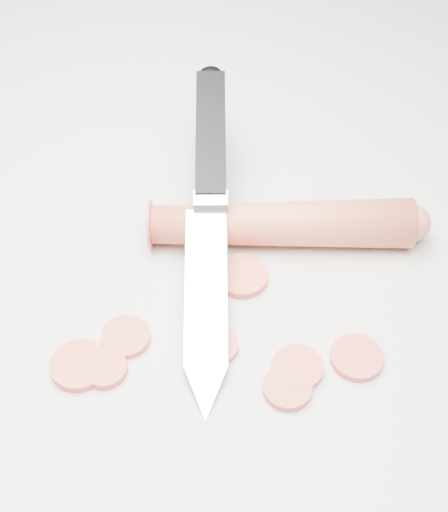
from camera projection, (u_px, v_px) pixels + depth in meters
The scene contains 11 objects.
ground at pixel (232, 295), 0.53m from camera, with size 2.40×2.40×0.00m, color beige.
carrot at pixel (281, 224), 0.55m from camera, with size 0.03×0.03×0.20m, color #D85A39.
carrot_slice_0 at pixel (80, 365), 0.48m from camera, with size 0.04×0.04×0.01m, color #D64A35.
carrot_slice_1 at pixel (217, 346), 0.49m from camera, with size 0.03×0.03×0.01m, color #D64A35.
carrot_slice_2 at pixel (126, 337), 0.50m from camera, with size 0.03×0.03×0.01m, color #D64A35.
carrot_slice_3 at pixel (297, 368), 0.48m from camera, with size 0.03×0.03×0.01m, color #D64A35.
carrot_slice_4 at pixel (357, 358), 0.49m from camera, with size 0.04×0.04×0.01m, color #D64A35.
carrot_slice_5 at pixel (242, 276), 0.53m from camera, with size 0.04×0.04×0.01m, color #D64A35.
carrot_slice_6 at pixel (105, 369), 0.48m from camera, with size 0.03×0.03×0.01m, color #D64A35.
carrot_slice_7 at pixel (287, 388), 0.47m from camera, with size 0.03×0.03×0.01m, color #D64A35.
kitchen_knife at pixel (211, 219), 0.52m from camera, with size 0.18×0.26×0.08m, color #B3B5BA, non-canonical shape.
Camera 1 is at (0.17, -0.27, 0.42)m, focal length 50.00 mm.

